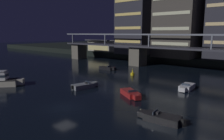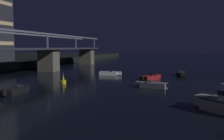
{
  "view_description": "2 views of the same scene",
  "coord_description": "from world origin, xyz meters",
  "px_view_note": "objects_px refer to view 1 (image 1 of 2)",
  "views": [
    {
      "loc": [
        22.03,
        -16.12,
        9.64
      ],
      "look_at": [
        -5.19,
        15.69,
        2.33
      ],
      "focal_mm": 34.18,
      "sensor_mm": 36.0,
      "label": 1
    },
    {
      "loc": [
        -42.38,
        4.58,
        6.11
      ],
      "look_at": [
        -6.72,
        14.56,
        2.65
      ],
      "focal_mm": 38.98,
      "sensor_mm": 36.0,
      "label": 2
    }
  ],
  "objects_px": {
    "waterfront_pavilion": "(103,46)",
    "speedboat_mid_center": "(131,94)",
    "speedboat_near_center": "(160,118)",
    "channel_buoy": "(132,73)",
    "tower_west_tall": "(179,21)",
    "river_bridge": "(181,54)",
    "speedboat_mid_left": "(107,68)",
    "tower_west_low": "(137,21)",
    "speedboat_mid_right": "(187,87)",
    "speedboat_near_right": "(84,86)"
  },
  "relations": [
    {
      "from": "speedboat_near_center",
      "to": "channel_buoy",
      "type": "height_order",
      "value": "channel_buoy"
    },
    {
      "from": "tower_west_tall",
      "to": "speedboat_near_center",
      "type": "relative_size",
      "value": 4.24
    },
    {
      "from": "tower_west_low",
      "to": "speedboat_mid_left",
      "type": "height_order",
      "value": "tower_west_low"
    },
    {
      "from": "river_bridge",
      "to": "speedboat_mid_left",
      "type": "height_order",
      "value": "river_bridge"
    },
    {
      "from": "river_bridge",
      "to": "speedboat_mid_left",
      "type": "distance_m",
      "value": 19.52
    },
    {
      "from": "speedboat_mid_left",
      "to": "speedboat_mid_right",
      "type": "distance_m",
      "value": 24.55
    },
    {
      "from": "speedboat_near_right",
      "to": "speedboat_mid_center",
      "type": "distance_m",
      "value": 9.21
    },
    {
      "from": "tower_west_low",
      "to": "tower_west_tall",
      "type": "relative_size",
      "value": 1.05
    },
    {
      "from": "tower_west_tall",
      "to": "speedboat_mid_left",
      "type": "relative_size",
      "value": 4.25
    },
    {
      "from": "speedboat_mid_left",
      "to": "river_bridge",
      "type": "bearing_deg",
      "value": 37.44
    },
    {
      "from": "waterfront_pavilion",
      "to": "river_bridge",
      "type": "bearing_deg",
      "value": -17.09
    },
    {
      "from": "speedboat_mid_left",
      "to": "tower_west_low",
      "type": "bearing_deg",
      "value": 105.62
    },
    {
      "from": "river_bridge",
      "to": "speedboat_mid_center",
      "type": "relative_size",
      "value": 17.65
    },
    {
      "from": "speedboat_near_right",
      "to": "speedboat_mid_right",
      "type": "height_order",
      "value": "same"
    },
    {
      "from": "speedboat_near_right",
      "to": "speedboat_mid_center",
      "type": "relative_size",
      "value": 1.07
    },
    {
      "from": "speedboat_mid_right",
      "to": "channel_buoy",
      "type": "height_order",
      "value": "channel_buoy"
    },
    {
      "from": "river_bridge",
      "to": "waterfront_pavilion",
      "type": "relative_size",
      "value": 6.92
    },
    {
      "from": "speedboat_near_center",
      "to": "channel_buoy",
      "type": "relative_size",
      "value": 2.97
    },
    {
      "from": "waterfront_pavilion",
      "to": "speedboat_mid_center",
      "type": "distance_m",
      "value": 57.83
    },
    {
      "from": "tower_west_tall",
      "to": "waterfront_pavilion",
      "type": "bearing_deg",
      "value": 179.44
    },
    {
      "from": "river_bridge",
      "to": "speedboat_mid_right",
      "type": "relative_size",
      "value": 16.41
    },
    {
      "from": "tower_west_low",
      "to": "river_bridge",
      "type": "bearing_deg",
      "value": -28.64
    },
    {
      "from": "tower_west_tall",
      "to": "speedboat_mid_right",
      "type": "distance_m",
      "value": 35.1
    },
    {
      "from": "speedboat_near_center",
      "to": "speedboat_mid_center",
      "type": "bearing_deg",
      "value": 144.94
    },
    {
      "from": "tower_west_low",
      "to": "channel_buoy",
      "type": "distance_m",
      "value": 33.07
    },
    {
      "from": "speedboat_near_center",
      "to": "channel_buoy",
      "type": "xyz_separation_m",
      "value": [
        -17.24,
        19.17,
        0.06
      ]
    },
    {
      "from": "speedboat_near_right",
      "to": "speedboat_mid_right",
      "type": "distance_m",
      "value": 17.82
    },
    {
      "from": "waterfront_pavilion",
      "to": "speedboat_mid_center",
      "type": "xyz_separation_m",
      "value": [
        42.37,
        -39.16,
        -4.02
      ]
    },
    {
      "from": "channel_buoy",
      "to": "speedboat_near_right",
      "type": "bearing_deg",
      "value": -89.67
    },
    {
      "from": "speedboat_near_center",
      "to": "speedboat_near_right",
      "type": "relative_size",
      "value": 1.0
    },
    {
      "from": "tower_west_low",
      "to": "speedboat_near_right",
      "type": "distance_m",
      "value": 45.6
    },
    {
      "from": "river_bridge",
      "to": "channel_buoy",
      "type": "bearing_deg",
      "value": -112.14
    },
    {
      "from": "speedboat_mid_right",
      "to": "channel_buoy",
      "type": "distance_m",
      "value": 14.72
    },
    {
      "from": "tower_west_tall",
      "to": "waterfront_pavilion",
      "type": "distance_m",
      "value": 33.88
    },
    {
      "from": "river_bridge",
      "to": "tower_west_tall",
      "type": "height_order",
      "value": "tower_west_tall"
    },
    {
      "from": "speedboat_near_center",
      "to": "channel_buoy",
      "type": "distance_m",
      "value": 25.78
    },
    {
      "from": "speedboat_mid_center",
      "to": "speedboat_mid_right",
      "type": "bearing_deg",
      "value": 62.51
    },
    {
      "from": "channel_buoy",
      "to": "speedboat_mid_center",
      "type": "bearing_deg",
      "value": -55.79
    },
    {
      "from": "tower_west_tall",
      "to": "speedboat_mid_center",
      "type": "distance_m",
      "value": 41.99
    },
    {
      "from": "tower_west_tall",
      "to": "channel_buoy",
      "type": "distance_m",
      "value": 28.31
    },
    {
      "from": "speedboat_near_right",
      "to": "speedboat_mid_left",
      "type": "height_order",
      "value": "same"
    },
    {
      "from": "speedboat_mid_left",
      "to": "tower_west_tall",
      "type": "bearing_deg",
      "value": 68.42
    },
    {
      "from": "river_bridge",
      "to": "speedboat_mid_right",
      "type": "distance_m",
      "value": 20.01
    },
    {
      "from": "speedboat_mid_right",
      "to": "river_bridge",
      "type": "bearing_deg",
      "value": 115.96
    },
    {
      "from": "waterfront_pavilion",
      "to": "speedboat_mid_center",
      "type": "height_order",
      "value": "waterfront_pavilion"
    },
    {
      "from": "waterfront_pavilion",
      "to": "channel_buoy",
      "type": "xyz_separation_m",
      "value": [
        33.17,
        -25.63,
        -3.96
      ]
    },
    {
      "from": "river_bridge",
      "to": "speedboat_mid_center",
      "type": "height_order",
      "value": "river_bridge"
    },
    {
      "from": "tower_west_low",
      "to": "waterfront_pavilion",
      "type": "xyz_separation_m",
      "value": [
        -16.97,
        0.02,
        -9.26
      ]
    },
    {
      "from": "speedboat_mid_right",
      "to": "speedboat_mid_left",
      "type": "bearing_deg",
      "value": 165.79
    },
    {
      "from": "waterfront_pavilion",
      "to": "speedboat_mid_right",
      "type": "xyz_separation_m",
      "value": [
        47.35,
        -29.58,
        -4.02
      ]
    }
  ]
}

